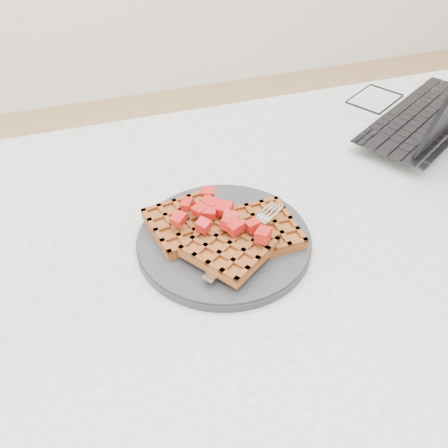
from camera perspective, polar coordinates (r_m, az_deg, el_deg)
name	(u,v)px	position (r m, az deg, el deg)	size (l,w,h in m)	color
ground	(277,443)	(1.39, 6.11, -23.67)	(4.00, 4.00, 0.00)	tan
table	(304,272)	(0.86, 9.10, -5.46)	(1.20, 0.80, 0.75)	silver
plate	(224,240)	(0.73, 0.00, -1.89)	(0.25, 0.25, 0.02)	#242527
waffles	(225,232)	(0.71, 0.11, -0.96)	(0.21, 0.21, 0.03)	brown
strawberry_pile	(224,217)	(0.70, 0.00, 0.86)	(0.15, 0.15, 0.02)	#880506
fork	(249,241)	(0.70, 2.92, -1.97)	(0.02, 0.18, 0.02)	silver
laptop	(416,107)	(1.06, 21.10, 12.40)	(0.42, 0.39, 0.24)	black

